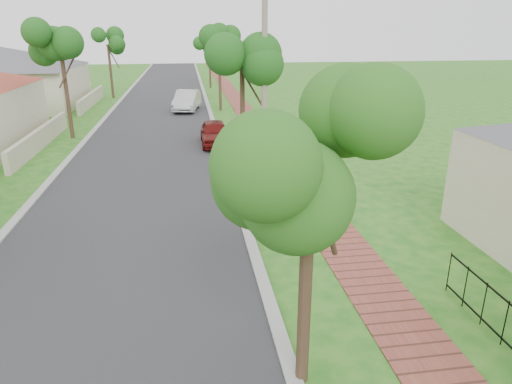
{
  "coord_description": "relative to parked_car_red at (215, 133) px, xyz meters",
  "views": [
    {
      "loc": [
        -0.96,
        -4.63,
        5.87
      ],
      "look_at": [
        0.83,
        7.37,
        1.5
      ],
      "focal_mm": 32.0,
      "sensor_mm": 36.0,
      "label": 1
    }
  ],
  "objects": [
    {
      "name": "road",
      "position": [
        -3.4,
        0.81,
        -0.63
      ],
      "size": [
        7.0,
        120.0,
        0.02
      ],
      "primitive_type": "cube",
      "color": "#28282B",
      "rests_on": "ground"
    },
    {
      "name": "kerb_right",
      "position": [
        0.25,
        0.81,
        -0.63
      ],
      "size": [
        0.3,
        120.0,
        0.1
      ],
      "primitive_type": "cube",
      "color": "#9E9E99",
      "rests_on": "ground"
    },
    {
      "name": "kerb_left",
      "position": [
        -7.05,
        0.81,
        -0.63
      ],
      "size": [
        0.3,
        120.0,
        0.1
      ],
      "primitive_type": "cube",
      "color": "#9E9E99",
      "rests_on": "ground"
    },
    {
      "name": "sidewalk",
      "position": [
        2.85,
        0.81,
        -0.63
      ],
      "size": [
        1.5,
        120.0,
        0.03
      ],
      "primitive_type": "cube",
      "color": "brown",
      "rests_on": "ground"
    },
    {
      "name": "street_trees",
      "position": [
        -3.27,
        7.66,
        3.9
      ],
      "size": [
        10.7,
        37.65,
        5.89
      ],
      "color": "#382619",
      "rests_on": "ground"
    },
    {
      "name": "far_house_grey",
      "position": [
        -15.37,
        14.81,
        1.71
      ],
      "size": [
        15.56,
        15.56,
        4.6
      ],
      "color": "beige",
      "rests_on": "ground"
    },
    {
      "name": "parked_car_red",
      "position": [
        0.0,
        0.0,
        0.0
      ],
      "size": [
        1.51,
        3.72,
        1.27
      ],
      "primitive_type": "imported",
      "rotation": [
        0.0,
        0.0,
        0.0
      ],
      "color": "#64100F",
      "rests_on": "ground"
    },
    {
      "name": "parked_car_white",
      "position": [
        -1.4,
        11.12,
        0.1
      ],
      "size": [
        2.26,
        4.66,
        1.47
      ],
      "primitive_type": "imported",
      "rotation": [
        0.0,
        0.0,
        -0.16
      ],
      "color": "#BCBCBE",
      "rests_on": "ground"
    },
    {
      "name": "near_tree",
      "position": [
        0.4,
        -17.52,
        3.26
      ],
      "size": [
        1.91,
        1.91,
        4.9
      ],
      "color": "#382619",
      "rests_on": "ground"
    },
    {
      "name": "utility_pole",
      "position": [
        1.9,
        -4.39,
        3.62
      ],
      "size": [
        1.2,
        0.24,
        8.38
      ],
      "color": "gray",
      "rests_on": "ground"
    }
  ]
}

